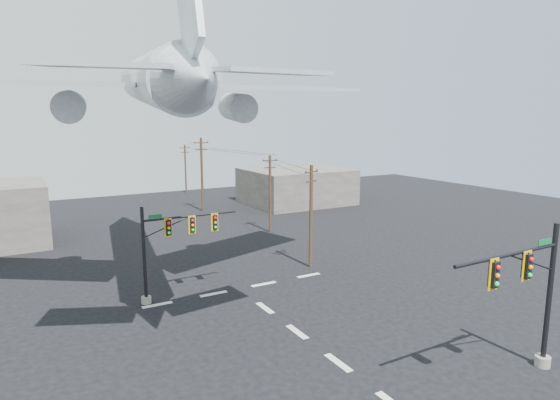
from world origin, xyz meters
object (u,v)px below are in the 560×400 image
utility_pole_a (311,215)px  utility_pole_b (270,192)px  utility_pole_c (202,173)px  utility_pole_d (185,167)px  signal_mast_far (169,246)px  signal_mast_near (532,297)px  airliner (157,81)px

utility_pole_a → utility_pole_b: size_ratio=1.02×
utility_pole_a → utility_pole_c: utility_pole_c is taller
utility_pole_d → signal_mast_far: bearing=-97.0°
utility_pole_c → signal_mast_near: bearing=-86.4°
utility_pole_d → utility_pole_c: bearing=-88.4°
utility_pole_b → utility_pole_c: 15.09m
signal_mast_far → utility_pole_d: (16.07, 45.13, 0.43)m
signal_mast_far → utility_pole_a: (12.17, 1.15, 0.72)m
utility_pole_a → utility_pole_c: 27.38m
signal_mast_near → airliner: airliner is taller
signal_mast_far → utility_pole_d: 47.91m
utility_pole_a → signal_mast_far: bearing=164.4°
signal_mast_near → signal_mast_far: bearing=123.9°
utility_pole_c → utility_pole_d: (3.21, 16.62, -0.92)m
signal_mast_near → utility_pole_a: utility_pole_a is taller
signal_mast_far → signal_mast_near: bearing=-56.1°
utility_pole_a → airliner: airliner is taller
utility_pole_c → airliner: (-12.37, -25.45, 9.69)m
utility_pole_b → signal_mast_far: bearing=-134.5°
utility_pole_b → utility_pole_d: utility_pole_b is taller
utility_pole_a → utility_pole_d: size_ratio=1.07×
utility_pole_c → utility_pole_d: size_ratio=1.22×
signal_mast_near → signal_mast_far: (-12.06, 17.93, -0.20)m
utility_pole_d → signal_mast_near: bearing=-81.1°
utility_pole_b → utility_pole_d: bearing=91.6°
utility_pole_d → utility_pole_a: bearing=-82.5°
utility_pole_a → utility_pole_b: bearing=55.9°
utility_pole_d → airliner: size_ratio=0.24×
signal_mast_near → utility_pole_d: size_ratio=0.92×
signal_mast_far → utility_pole_d: size_ratio=0.87×
signal_mast_near → utility_pole_b: size_ratio=0.88×
utility_pole_b → signal_mast_near: bearing=-92.0°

